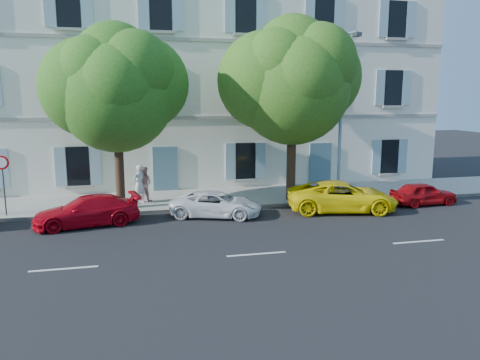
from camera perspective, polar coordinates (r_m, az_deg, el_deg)
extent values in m
plane|color=black|center=(19.29, -1.05, -5.22)|extent=(90.00, 90.00, 0.00)
cube|color=#A09E96|center=(23.52, -3.29, -2.23)|extent=(36.00, 4.50, 0.15)
cube|color=#9E998E|center=(21.43, -2.31, -3.43)|extent=(36.00, 0.16, 0.16)
cube|color=white|center=(28.67, -5.39, 11.89)|extent=(28.00, 7.00, 12.00)
imported|color=#BA0514|center=(19.72, -18.16, -3.59)|extent=(4.36, 2.41, 1.20)
imported|color=white|center=(20.18, -2.93, -2.95)|extent=(4.28, 2.96, 1.09)
imported|color=yellow|center=(21.53, 12.34, -1.96)|extent=(5.25, 3.20, 1.36)
imported|color=#99090E|center=(23.97, 21.44, -1.55)|extent=(3.26, 1.46, 1.09)
cylinder|color=#3A2819|center=(21.48, -14.45, 0.78)|extent=(0.40, 0.40, 3.17)
ellipsoid|color=#397C1F|center=(21.21, -14.87, 10.11)|extent=(5.07, 5.07, 5.58)
cylinder|color=#3A2819|center=(22.78, 6.24, 1.80)|extent=(0.44, 0.44, 3.35)
ellipsoid|color=#407A1F|center=(22.54, 6.43, 11.19)|extent=(5.44, 5.44, 5.99)
cylinder|color=#383A3D|center=(21.99, -26.80, -1.12)|extent=(0.06, 0.06, 2.16)
cylinder|color=red|center=(21.78, -27.06, 1.90)|extent=(0.59, 0.07, 0.59)
cylinder|color=#7293BF|center=(23.06, 12.16, 7.25)|extent=(0.16, 0.16, 7.77)
cylinder|color=#7293BF|center=(22.59, 13.31, 17.03)|extent=(0.12, 1.36, 0.10)
cube|color=#383A3D|center=(21.97, 14.10, 16.82)|extent=(0.25, 0.44, 0.17)
imported|color=silver|center=(22.42, -12.18, -0.49)|extent=(0.79, 0.76, 1.82)
imported|color=tan|center=(22.80, -11.66, -0.47)|extent=(1.00, 0.89, 1.68)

